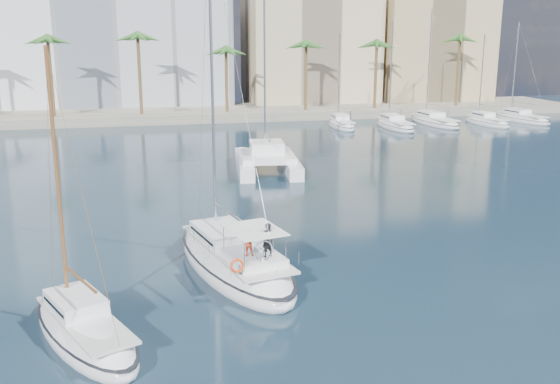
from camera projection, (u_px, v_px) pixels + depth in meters
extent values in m
plane|color=black|center=(258.00, 270.00, 31.32)|extent=(160.00, 160.00, 0.00)
cube|color=gray|center=(177.00, 114.00, 88.84)|extent=(120.00, 14.00, 1.20)
cube|color=white|center=(88.00, 18.00, 94.31)|extent=(42.00, 16.00, 28.00)
cube|color=beige|center=(309.00, 45.00, 99.82)|extent=(20.00, 14.00, 20.00)
cube|color=tan|center=(430.00, 51.00, 102.51)|extent=(18.00, 12.00, 18.00)
cylinder|color=brown|center=(177.00, 83.00, 83.92)|extent=(0.44, 0.44, 10.50)
sphere|color=#2F6324|center=(176.00, 43.00, 82.64)|extent=(3.60, 3.60, 3.60)
cylinder|color=brown|center=(412.00, 79.00, 91.29)|extent=(0.44, 0.44, 10.50)
sphere|color=#2F6324|center=(413.00, 42.00, 90.01)|extent=(3.60, 3.60, 3.60)
ellipsoid|color=white|center=(234.00, 264.00, 31.18)|extent=(6.31, 12.35, 2.45)
ellipsoid|color=black|center=(234.00, 257.00, 31.10)|extent=(6.37, 12.47, 0.18)
cube|color=silver|center=(235.00, 248.00, 30.76)|extent=(4.59, 9.23, 0.12)
cube|color=white|center=(225.00, 233.00, 31.86)|extent=(3.33, 4.33, 0.60)
cube|color=black|center=(225.00, 233.00, 31.85)|extent=(3.25, 3.89, 0.14)
cylinder|color=#B7BABF|center=(212.00, 84.00, 31.23)|extent=(0.15, 0.15, 15.48)
cylinder|color=#B7BABF|center=(232.00, 215.00, 30.67)|extent=(1.18, 4.67, 0.11)
cube|color=white|center=(253.00, 257.00, 28.71)|extent=(2.84, 3.38, 0.36)
cube|color=white|center=(254.00, 230.00, 28.28)|extent=(2.84, 3.38, 0.04)
torus|color=silver|center=(263.00, 251.00, 27.56)|extent=(0.94, 0.27, 0.96)
torus|color=red|center=(237.00, 266.00, 26.63)|extent=(0.66, 0.33, 0.64)
imported|color=black|center=(268.00, 240.00, 28.07)|extent=(0.68, 0.58, 1.59)
imported|color=#B7361C|center=(248.00, 243.00, 28.28)|extent=(0.68, 0.58, 1.22)
ellipsoid|color=white|center=(85.00, 335.00, 23.95)|extent=(5.66, 8.46, 1.91)
ellipsoid|color=black|center=(85.00, 328.00, 23.89)|extent=(5.71, 8.54, 0.18)
cube|color=silver|center=(85.00, 319.00, 23.66)|extent=(4.16, 6.30, 0.12)
cube|color=white|center=(76.00, 302.00, 24.29)|extent=(2.66, 3.13, 0.60)
cube|color=black|center=(76.00, 301.00, 24.29)|extent=(2.55, 2.85, 0.14)
cylinder|color=brown|center=(57.00, 180.00, 23.87)|extent=(0.15, 0.15, 10.04)
cylinder|color=brown|center=(80.00, 279.00, 23.46)|extent=(1.45, 3.04, 0.11)
cube|color=white|center=(244.00, 164.00, 54.47)|extent=(2.37, 10.39, 1.10)
cube|color=white|center=(289.00, 163.00, 54.90)|extent=(2.37, 10.39, 1.10)
cube|color=white|center=(267.00, 156.00, 54.00)|extent=(5.18, 6.16, 0.50)
cube|color=white|center=(267.00, 147.00, 54.33)|extent=(3.17, 3.40, 1.00)
cube|color=black|center=(267.00, 147.00, 54.32)|extent=(3.15, 2.99, 0.18)
cylinder|color=#B7BABF|center=(265.00, 72.00, 54.27)|extent=(0.18, 0.18, 13.76)
ellipsoid|color=silver|center=(247.00, 227.00, 36.77)|extent=(0.20, 0.38, 0.18)
sphere|color=silver|center=(247.00, 226.00, 36.94)|extent=(0.10, 0.10, 0.10)
cube|color=gray|center=(243.00, 227.00, 36.71)|extent=(0.44, 0.16, 0.10)
cube|color=gray|center=(252.00, 227.00, 36.83)|extent=(0.44, 0.16, 0.10)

